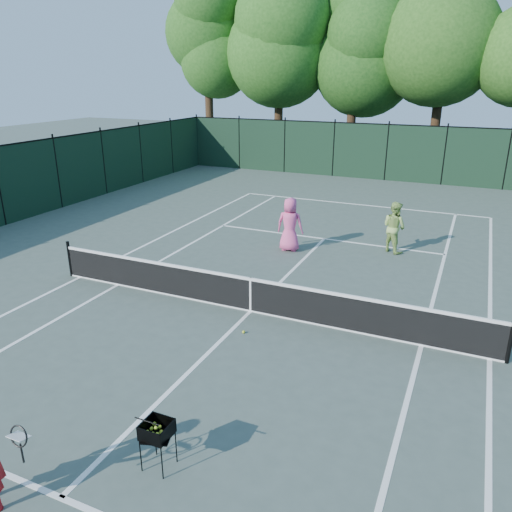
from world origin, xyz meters
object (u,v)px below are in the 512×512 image
at_px(player_pink, 290,224).
at_px(loose_ball_midcourt, 244,332).
at_px(player_green, 394,227).
at_px(ball_hopper, 157,430).

bearing_deg(player_pink, loose_ball_midcourt, 94.18).
distance_m(player_green, ball_hopper, 11.46).
xyz_separation_m(player_green, loose_ball_midcourt, (-2.13, -7.11, -0.82)).
distance_m(player_pink, loose_ball_midcourt, 5.98).
bearing_deg(ball_hopper, player_pink, 81.49).
relative_size(player_pink, player_green, 1.06).
bearing_deg(ball_hopper, loose_ball_midcourt, 80.27).
xyz_separation_m(player_pink, loose_ball_midcourt, (1.05, -5.82, -0.87)).
bearing_deg(loose_ball_midcourt, player_green, 73.31).
bearing_deg(loose_ball_midcourt, player_pink, 100.20).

